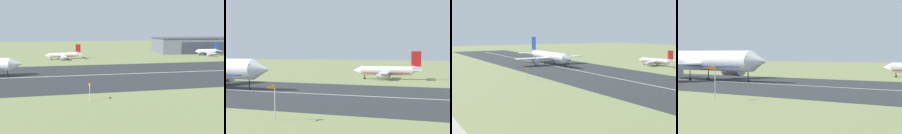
{
  "view_description": "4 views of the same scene",
  "coord_description": "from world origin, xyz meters",
  "views": [
    {
      "loc": [
        -25.12,
        19.19,
        18.85
      ],
      "look_at": [
        -10.43,
        101.96,
        4.55
      ],
      "focal_mm": 35.0,
      "sensor_mm": 36.0,
      "label": 1
    },
    {
      "loc": [
        12.49,
        20.73,
        10.36
      ],
      "look_at": [
        -21.6,
        98.54,
        6.8
      ],
      "focal_mm": 70.0,
      "sensor_mm": 36.0,
      "label": 2
    },
    {
      "loc": [
        100.75,
        20.73,
        20.74
      ],
      "look_at": [
        -21.92,
        93.39,
        4.2
      ],
      "focal_mm": 50.0,
      "sensor_mm": 36.0,
      "label": 3
    },
    {
      "loc": [
        41.51,
        20.73,
        6.97
      ],
      "look_at": [
        -30.15,
        102.67,
        4.29
      ],
      "focal_mm": 85.0,
      "sensor_mm": 36.0,
      "label": 4
    }
  ],
  "objects": [
    {
      "name": "airplane_parked_centre",
      "position": [
        -31.4,
        162.87,
        2.8
      ],
      "size": [
        24.21,
        18.2,
        9.5
      ],
      "color": "white",
      "rests_on": "ground_plane"
    },
    {
      "name": "windsock_pole",
      "position": [
        -21.21,
        73.68,
        4.58
      ],
      "size": [
        0.64,
        2.41,
        5.14
      ],
      "color": "#B7B7BC",
      "rests_on": "ground_plane"
    }
  ]
}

